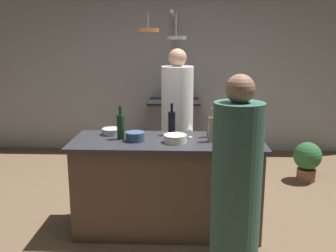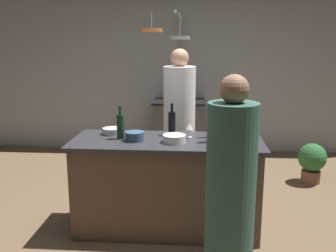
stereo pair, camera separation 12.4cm
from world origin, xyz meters
name	(u,v)px [view 1 (the left image)]	position (x,y,z in m)	size (l,w,h in m)	color
ground_plane	(167,228)	(0.00, 0.00, 0.00)	(9.00, 9.00, 0.00)	brown
back_wall	(175,72)	(0.00, 2.85, 1.30)	(6.40, 0.16, 2.60)	#9EA3A8
kitchen_island	(167,185)	(0.00, 0.00, 0.45)	(1.80, 0.72, 0.90)	brown
stove_range	(174,128)	(0.00, 2.45, 0.45)	(0.80, 0.64, 0.89)	#47474C
chef	(177,129)	(0.08, 0.86, 0.80)	(0.36, 0.36, 1.72)	white
bar_stool_right	(234,223)	(0.57, -0.62, 0.38)	(0.28, 0.28, 0.68)	#4C4C51
guest_right	(236,200)	(0.51, -1.01, 0.75)	(0.34, 0.34, 1.61)	#33594C
overhead_pot_rack	(168,52)	(-0.07, 1.93, 1.66)	(0.62, 1.47, 2.17)	gray
potted_plant	(307,159)	(1.77, 1.38, 0.30)	(0.36, 0.36, 0.52)	brown
pepper_mill	(209,126)	(0.40, 0.13, 1.01)	(0.05, 0.05, 0.21)	#382319
wine_bottle_dark	(172,123)	(0.03, 0.20, 1.02)	(0.07, 0.07, 0.32)	black
wine_bottle_white	(211,129)	(0.41, -0.05, 1.02)	(0.07, 0.07, 0.31)	gray
wine_bottle_red	(121,126)	(-0.44, 0.02, 1.02)	(0.07, 0.07, 0.32)	#143319
wine_glass_by_chef	(189,127)	(0.21, 0.10, 1.01)	(0.07, 0.07, 0.15)	silver
wine_glass_near_right_guest	(239,128)	(0.67, 0.05, 1.01)	(0.07, 0.07, 0.15)	silver
mixing_bowl_ceramic	(175,139)	(0.08, -0.09, 0.94)	(0.21, 0.21, 0.07)	silver
mixing_bowl_blue	(135,136)	(-0.30, -0.05, 0.94)	(0.18, 0.18, 0.08)	#334C6B
mixing_bowl_steel	(112,131)	(-0.56, 0.19, 0.93)	(0.20, 0.20, 0.06)	#B7B7BC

